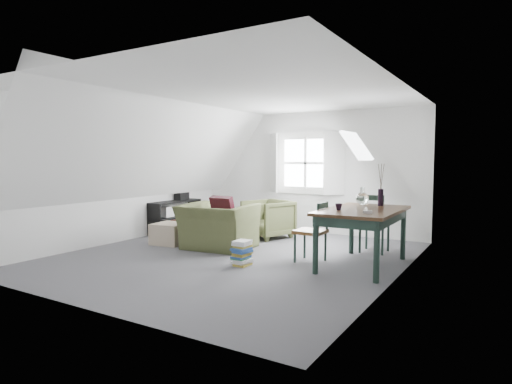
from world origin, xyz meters
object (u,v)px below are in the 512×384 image
Objects in this scene: armchair_far at (268,238)px; dining_chair_near at (313,231)px; media_shelf at (173,218)px; magazine_stack at (242,253)px; dining_table at (363,217)px; dining_chair_far at (374,222)px; ottoman at (171,234)px; armchair_near at (218,248)px.

dining_chair_near reaches higher than armchair_far.
armchair_far is 2.11m from media_shelf.
media_shelf is (-3.58, 0.91, -0.17)m from dining_chair_near.
armchair_far is at bearing 109.91° from magazine_stack.
dining_table reaches higher than armchair_far.
dining_chair_far reaches higher than magazine_stack.
dining_chair_near is at bearing 62.99° from dining_chair_far.
armchair_far reaches higher than magazine_stack.
dining_chair_far reaches higher than armchair_far.
media_shelf is (-4.28, 0.77, -0.42)m from dining_table.
dining_chair_far is (-0.12, 0.99, -0.21)m from dining_table.
ottoman is at bearing 20.23° from dining_chair_far.
ottoman is 2.77m from dining_chair_near.
ottoman reaches higher than armchair_far.
dining_chair_far is 2.32m from magazine_stack.
magazine_stack is (-1.49, -0.86, -0.53)m from dining_table.
dining_chair_far is at bearing 93.11° from dining_table.
dining_table is at bearing 29.81° from magazine_stack.
dining_chair_near reaches higher than media_shelf.
dining_table is 4.59× the size of magazine_stack.
armchair_near is 0.91× the size of media_shelf.
armchair_far is 0.49× the size of dining_table.
dining_table reaches higher than armchair_near.
media_shelf is at bearing 149.79° from magazine_stack.
dining_chair_near reaches higher than dining_table.
media_shelf is 3.59× the size of magazine_stack.
dining_chair_near is 1.10m from magazine_stack.
armchair_near reaches higher than armchair_far.
dining_chair_near is 3.69m from media_shelf.
armchair_near is 3.27× the size of magazine_stack.
dining_table is at bearing 97.49° from dining_chair_far.
media_shelf is at bearing -146.36° from armchair_far.
armchair_near is 2.59m from dining_table.
dining_chair_far is (2.14, -0.27, 0.50)m from armchair_far.
dining_table is (3.46, 0.19, 0.53)m from ottoman.
armchair_near is 1.30× the size of dining_chair_near.
armchair_near is 1.44× the size of armchair_far.
dining_chair_far reaches higher than armchair_near.
ottoman is 1.27m from media_shelf.
dining_chair_near is 2.51× the size of magazine_stack.
ottoman is (-0.98, -0.11, 0.19)m from armchair_near.
ottoman is at bearing -74.27° from dining_chair_near.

